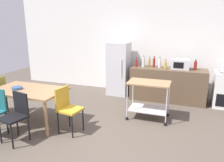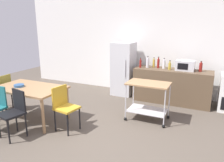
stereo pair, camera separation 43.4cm
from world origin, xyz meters
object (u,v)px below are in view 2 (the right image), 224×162
Objects in this scene: refrigerator at (123,69)px; bottle_sesame_oil at (148,63)px; chair_black at (14,110)px; bottle_olive_oil at (164,64)px; chair_mustard at (64,105)px; kitchen_cart at (148,95)px; dining_table at (30,91)px; chair_olive at (2,90)px; fruit_bowl at (19,86)px; bottle_wine at (154,63)px; microwave at (185,65)px; bottle_soy_sauce at (201,67)px; bottle_soda at (158,63)px; bottle_sparkling_water at (170,66)px; bottle_vinegar at (140,64)px.

refrigerator is 0.81m from bottle_sesame_oil.
chair_black is 3.82m from bottle_olive_oil.
kitchen_cart is at bearing -41.54° from chair_mustard.
kitchen_cart reaches higher than dining_table.
chair_olive is 4.18× the size of fruit_bowl.
fruit_bowl is at bearing -131.07° from bottle_wine.
microwave is at bearing -28.69° from chair_mustard.
bottle_soy_sauce is (1.21, -0.04, -0.00)m from bottle_wine.
chair_mustard reaches higher than fruit_bowl.
bottle_wine is (0.91, -0.00, 0.24)m from refrigerator.
bottle_sesame_oil is (0.94, 2.52, 0.51)m from chair_mustard.
kitchen_cart is at bearing 24.19° from fruit_bowl.
dining_table is 1.65× the size of kitchen_cart.
dining_table is at bearing -131.09° from bottle_soda.
fruit_bowl is at bearing -137.51° from bottle_sparkling_water.
chair_olive is 0.57× the size of refrigerator.
chair_olive is at bearing -143.32° from bottle_soda.
bottle_soy_sauce is at bearing 2.75° from microwave.
bottle_wine is at bearing 100.49° from kitchen_cart.
refrigerator is 1.22m from bottle_olive_oil.
refrigerator is 1.38m from bottle_sparkling_water.
microwave is at bearing -2.13° from refrigerator.
bottle_soy_sauce is at bearing 37.42° from dining_table.
chair_black is 3.40m from bottle_vinegar.
bottle_sesame_oil is (0.18, 0.08, 0.02)m from bottle_vinegar.
bottle_wine reaches higher than microwave.
bottle_vinegar is at bearing -174.70° from bottle_sparkling_water.
microwave is (3.93, 2.37, 0.51)m from chair_olive.
bottle_soda is 1.27× the size of bottle_sparkling_water.
bottle_soda is 0.16m from bottle_olive_oil.
bottle_vinegar is at bearing -174.02° from microwave.
bottle_olive_oil is at bearing 46.71° from dining_table.
bottle_olive_oil is 0.17m from bottle_sparkling_water.
bottle_olive_oil is at bearing -9.91° from bottle_wine.
chair_mustard reaches higher than dining_table.
bottle_vinegar is 1.26× the size of fruit_bowl.
bottle_soy_sauce is at bearing -0.57° from bottle_soda.
refrigerator is (0.87, 3.23, 0.26)m from chair_black.
chair_olive is 1.93× the size of microwave.
bottle_sesame_oil is at bearing -12.22° from chair_mustard.
refrigerator is 5.80× the size of bottle_soy_sauce.
chair_black is 3.23× the size of bottle_wine.
chair_black is at bearing -123.05° from bottle_olive_oil.
chair_black is 0.57× the size of refrigerator.
microwave is (1.93, 2.56, 0.51)m from chair_mustard.
chair_mustard is 2.88× the size of bottle_sesame_oil.
bottle_olive_oil reaches higher than chair_olive.
dining_table is 5.58× the size of bottle_vinegar.
bottle_wine is at bearing 122.35° from chair_olive.
bottle_olive_oil is 0.61× the size of microwave.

